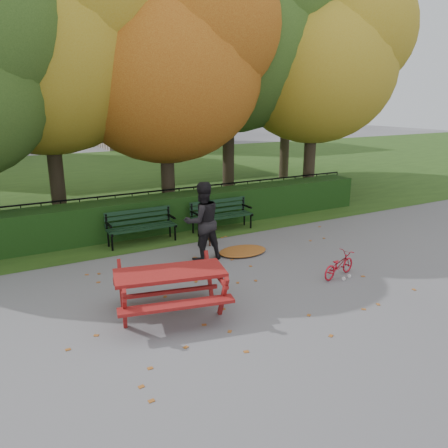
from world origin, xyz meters
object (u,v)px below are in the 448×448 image
bench_right (221,213)px  child (206,227)px  tree_g (297,60)px  picnic_table (170,281)px  bicycle (339,265)px  bench_left (141,224)px  adult (202,221)px  tree_d (242,30)px  tree_c (177,59)px  tree_b (56,34)px  tree_e (326,58)px

bench_right → child: (-1.02, -1.07, -0.01)m
tree_g → child: 11.94m
picnic_table → child: bearing=66.4°
tree_g → bench_right: size_ratio=4.75×
bench_right → bicycle: bearing=-82.6°
bench_left → bicycle: (2.95, -4.26, -0.25)m
adult → bicycle: bearing=132.3°
tree_d → tree_c: bearing=-157.4°
adult → bench_right: bearing=-127.8°
tree_c → adult: size_ratio=4.29×
bench_left → tree_d: bearing=34.3°
bench_left → tree_g: bearing=32.2°
tree_g → adult: size_ratio=4.58×
bench_right → tree_d: bearing=51.8°
tree_g → picnic_table: (-10.47, -10.15, -4.74)m
tree_b → bicycle: (4.09, -7.30, -5.14)m
picnic_table → bicycle: (3.78, -0.17, -0.36)m
tree_c → picnic_table: (-2.97, -6.35, -4.19)m
tree_g → bench_left: tree_g is taller
bench_right → picnic_table: size_ratio=0.83×
picnic_table → bicycle: size_ratio=2.15×
bench_left → picnic_table: 4.18m
tree_b → bench_left: 5.87m
tree_d → child: (-3.80, -4.59, -5.47)m
tree_e → bench_right: bearing=-159.1°
bench_left → adult: (0.88, -1.90, 0.41)m
tree_d → tree_g: 5.16m
tree_e → bench_right: (-5.42, -2.07, -4.56)m
tree_d → bench_left: 8.31m
tree_c → child: 5.50m
tree_e → bench_left: (-7.82, -2.07, -4.56)m
picnic_table → bench_left: bearing=91.1°
tree_c → bench_right: bearing=-83.3°
child → adult: adult is taller
tree_e → tree_g: bearing=65.6°
tree_d → adult: 8.57m
tree_c → tree_e: tree_e is taller
tree_b → bicycle: size_ratio=8.67×
tree_b → tree_d: 6.37m
tree_c → picnic_table: 8.17m
tree_c → bench_right: tree_c is taller
tree_d → child: tree_d is taller
tree_b → tree_e: size_ratio=1.08×
child → tree_g: bearing=-116.7°
tree_d → tree_g: (4.46, 2.53, -0.61)m
bench_left → tree_b: bearing=110.6°
tree_g → picnic_table: size_ratio=3.92×
tree_e → adult: size_ratio=4.37×
tree_g → bench_left: bearing=-147.8°
tree_d → tree_g: bearing=29.6°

